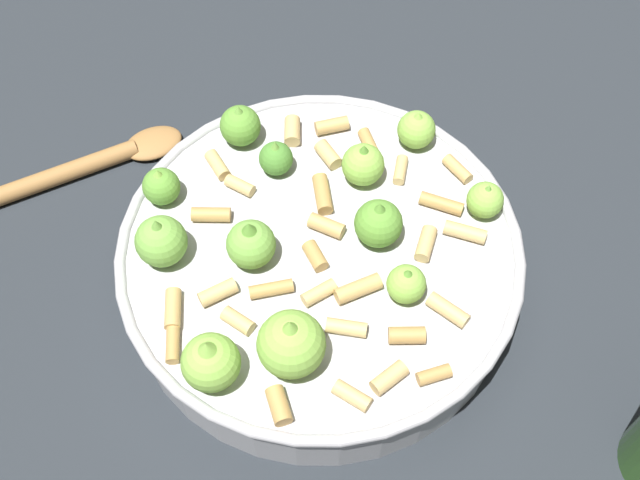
{
  "coord_description": "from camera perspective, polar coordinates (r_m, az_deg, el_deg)",
  "views": [
    {
      "loc": [
        -0.3,
        -0.09,
        0.55
      ],
      "look_at": [
        0.0,
        0.0,
        0.06
      ],
      "focal_mm": 44.29,
      "sensor_mm": 36.0,
      "label": 1
    }
  ],
  "objects": [
    {
      "name": "wooden_spoon",
      "position": [
        0.72,
        -17.14,
        4.9
      ],
      "size": [
        0.17,
        0.18,
        0.02
      ],
      "color": "#9E703D",
      "rests_on": "ground"
    },
    {
      "name": "cooking_pan",
      "position": [
        0.6,
        -0.18,
        -1.54
      ],
      "size": [
        0.3,
        0.3,
        0.11
      ],
      "color": "#B7B7BC",
      "rests_on": "ground"
    },
    {
      "name": "ground_plane",
      "position": [
        0.63,
        -0.0,
        -3.1
      ],
      "size": [
        2.4,
        2.4,
        0.0
      ],
      "primitive_type": "plane",
      "color": "#23282D"
    }
  ]
}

